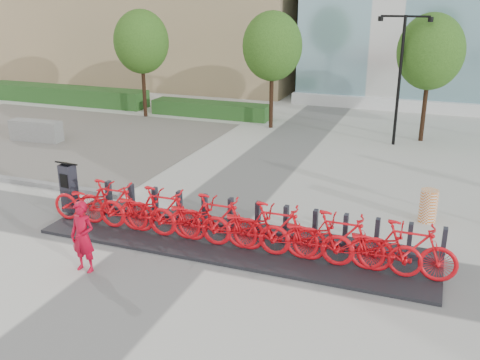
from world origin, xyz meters
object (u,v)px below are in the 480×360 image
(kiosk, at_px, (69,187))
(worker_red, at_px, (83,237))
(construction_barrel, at_px, (428,206))
(bike_0, at_px, (89,203))
(jersey_barrier, at_px, (36,131))

(kiosk, relative_size, worker_red, 0.91)
(construction_barrel, bearing_deg, bike_0, -157.47)
(bike_0, bearing_deg, worker_red, -146.69)
(bike_0, relative_size, construction_barrel, 2.40)
(bike_0, distance_m, construction_barrel, 8.91)
(construction_barrel, relative_size, jersey_barrier, 0.40)
(bike_0, xyz_separation_m, construction_barrel, (8.22, 3.41, -0.19))
(bike_0, distance_m, worker_red, 2.46)
(jersey_barrier, bearing_deg, worker_red, -49.02)
(bike_0, distance_m, jersey_barrier, 9.65)
(bike_0, relative_size, worker_red, 1.33)
(bike_0, distance_m, kiosk, 1.08)
(kiosk, height_order, worker_red, worker_red)
(worker_red, relative_size, jersey_barrier, 0.73)
(kiosk, xyz_separation_m, construction_barrel, (9.19, 2.94, -0.34))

